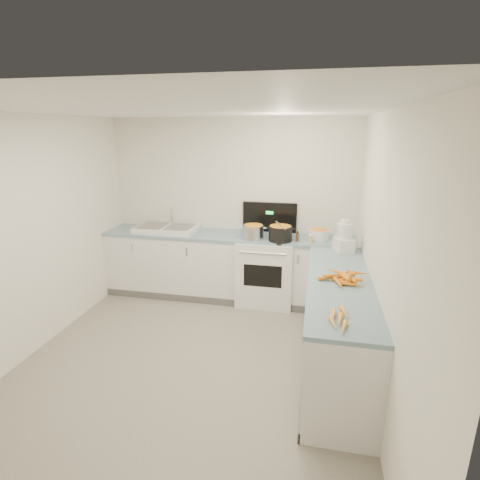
% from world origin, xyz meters
% --- Properties ---
extents(floor, '(3.50, 4.00, 0.00)m').
position_xyz_m(floor, '(0.00, 0.00, 0.00)').
color(floor, gray).
rests_on(floor, ground).
extents(ceiling, '(3.50, 4.00, 0.00)m').
position_xyz_m(ceiling, '(0.00, 0.00, 2.50)').
color(ceiling, white).
rests_on(ceiling, ground).
extents(wall_back, '(3.50, 0.00, 2.50)m').
position_xyz_m(wall_back, '(0.00, 2.00, 1.25)').
color(wall_back, white).
rests_on(wall_back, ground).
extents(wall_front, '(3.50, 0.00, 2.50)m').
position_xyz_m(wall_front, '(0.00, -2.00, 1.25)').
color(wall_front, white).
rests_on(wall_front, ground).
extents(wall_left, '(0.00, 4.00, 2.50)m').
position_xyz_m(wall_left, '(-1.75, 0.00, 1.25)').
color(wall_left, white).
rests_on(wall_left, ground).
extents(wall_right, '(0.00, 4.00, 2.50)m').
position_xyz_m(wall_right, '(1.75, 0.00, 1.25)').
color(wall_right, white).
rests_on(wall_right, ground).
extents(counter_back, '(3.50, 0.62, 0.94)m').
position_xyz_m(counter_back, '(0.00, 1.70, 0.47)').
color(counter_back, white).
rests_on(counter_back, ground).
extents(counter_right, '(0.62, 2.20, 0.94)m').
position_xyz_m(counter_right, '(1.45, 0.30, 0.47)').
color(counter_right, white).
rests_on(counter_right, ground).
extents(stove, '(0.76, 0.65, 1.36)m').
position_xyz_m(stove, '(0.55, 1.69, 0.47)').
color(stove, white).
rests_on(stove, ground).
extents(sink, '(0.86, 0.52, 0.31)m').
position_xyz_m(sink, '(-0.90, 1.70, 0.98)').
color(sink, white).
rests_on(sink, counter_back).
extents(steel_pot, '(0.37, 0.37, 0.21)m').
position_xyz_m(steel_pot, '(0.39, 1.55, 1.02)').
color(steel_pot, silver).
rests_on(steel_pot, stove).
extents(black_pot, '(0.39, 0.39, 0.22)m').
position_xyz_m(black_pot, '(0.75, 1.54, 1.03)').
color(black_pot, black).
rests_on(black_pot, stove).
extents(wooden_spoon, '(0.17, 0.40, 0.02)m').
position_xyz_m(wooden_spoon, '(0.75, 1.54, 1.15)').
color(wooden_spoon, '#AD7A47').
rests_on(wooden_spoon, black_pot).
extents(mixing_bowl, '(0.32, 0.32, 0.13)m').
position_xyz_m(mixing_bowl, '(1.24, 1.73, 1.00)').
color(mixing_bowl, white).
rests_on(mixing_bowl, counter_back).
extents(extract_bottle, '(0.04, 0.04, 0.11)m').
position_xyz_m(extract_bottle, '(0.97, 1.56, 1.00)').
color(extract_bottle, '#593319').
rests_on(extract_bottle, counter_back).
extents(spice_jar, '(0.05, 0.05, 0.09)m').
position_xyz_m(spice_jar, '(1.14, 1.54, 0.98)').
color(spice_jar, '#E5B266').
rests_on(spice_jar, counter_back).
extents(food_processor, '(0.25, 0.28, 0.39)m').
position_xyz_m(food_processor, '(1.53, 1.24, 1.11)').
color(food_processor, white).
rests_on(food_processor, counter_right).
extents(carrot_pile, '(0.48, 0.41, 0.09)m').
position_xyz_m(carrot_pile, '(1.48, 0.28, 0.98)').
color(carrot_pile, orange).
rests_on(carrot_pile, counter_right).
extents(peeled_carrots, '(0.17, 0.42, 0.04)m').
position_xyz_m(peeled_carrots, '(1.40, -0.53, 0.96)').
color(peeled_carrots, orange).
rests_on(peeled_carrots, counter_right).
extents(peelings, '(0.23, 0.23, 0.01)m').
position_xyz_m(peelings, '(-1.08, 1.68, 1.02)').
color(peelings, tan).
rests_on(peelings, sink).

